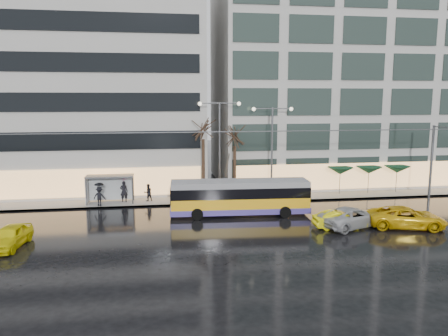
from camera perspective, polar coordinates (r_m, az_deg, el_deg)
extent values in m
plane|color=black|center=(30.80, -1.47, -8.85)|extent=(140.00, 140.00, 0.00)
cube|color=gray|center=(44.45, -1.14, -3.14)|extent=(80.00, 10.00, 0.15)
cube|color=slate|center=(39.67, -0.22, -4.64)|extent=(80.00, 0.10, 0.15)
cube|color=#AFAEA8|center=(49.69, -23.42, 10.27)|extent=(34.00, 14.00, 22.00)
cube|color=#AFAEA8|center=(53.22, 16.96, 12.11)|extent=(32.00, 14.00, 25.00)
cube|color=#F6B015|center=(35.83, 2.08, -4.66)|extent=(11.25, 2.92, 1.39)
cube|color=#4D3E9C|center=(35.95, 2.07, -5.38)|extent=(11.29, 2.96, 0.46)
cube|color=black|center=(35.60, 2.08, -3.06)|extent=(11.27, 2.94, 0.84)
cube|color=gray|center=(35.47, 2.09, -2.04)|extent=(11.25, 2.92, 0.46)
cube|color=black|center=(36.78, 10.78, -3.05)|extent=(0.17, 2.14, 1.21)
cube|color=black|center=(35.35, -6.97, -3.44)|extent=(0.17, 2.14, 1.21)
cylinder|color=black|center=(37.67, 7.19, -4.84)|extent=(0.95, 0.37, 0.93)
cylinder|color=black|center=(35.48, 8.01, -5.73)|extent=(0.95, 0.37, 0.93)
cylinder|color=black|center=(36.80, -3.64, -5.12)|extent=(0.95, 0.37, 0.93)
cylinder|color=black|center=(34.56, -3.52, -6.06)|extent=(0.95, 0.37, 0.93)
cylinder|color=#595B60|center=(36.00, 0.45, 0.31)|extent=(0.24, 3.45, 2.44)
cylinder|color=#595B60|center=(36.45, 0.38, 0.42)|extent=(0.24, 3.45, 2.44)
cylinder|color=#595B60|center=(45.85, 25.46, 0.70)|extent=(0.24, 0.24, 7.00)
cylinder|color=#595B60|center=(35.24, -1.06, 4.71)|extent=(42.00, 0.04, 0.04)
cylinder|color=#595B60|center=(35.73, -1.16, 4.77)|extent=(42.00, 0.04, 0.04)
cube|color=#595B60|center=(40.42, -14.70, -1.02)|extent=(4.20, 1.60, 0.12)
cube|color=silver|center=(41.33, -14.53, -2.56)|extent=(4.00, 0.05, 2.20)
cube|color=white|center=(40.92, -17.49, -2.81)|extent=(0.10, 1.40, 2.20)
cylinder|color=#595B60|center=(40.24, -17.57, -3.01)|extent=(0.10, 0.10, 2.40)
cylinder|color=#595B60|center=(41.59, -17.27, -2.61)|extent=(0.10, 0.10, 2.40)
cylinder|color=#595B60|center=(39.80, -11.87, -2.91)|extent=(0.10, 0.10, 2.40)
cylinder|color=#595B60|center=(41.17, -11.76, -2.51)|extent=(0.10, 0.10, 2.40)
cylinder|color=#595B60|center=(40.56, -0.58, 2.24)|extent=(0.18, 0.18, 9.00)
cylinder|color=#595B60|center=(40.16, -1.88, 8.46)|extent=(1.80, 0.10, 0.10)
cylinder|color=#595B60|center=(40.41, 0.69, 8.47)|extent=(1.80, 0.10, 0.10)
sphere|color=#FFF2CC|center=(40.07, -3.17, 8.38)|extent=(0.36, 0.36, 0.36)
sphere|color=#FFF2CC|center=(40.56, 1.96, 8.39)|extent=(0.36, 0.36, 0.36)
cylinder|color=#595B60|center=(41.57, 6.26, 2.00)|extent=(0.18, 0.18, 8.50)
cylinder|color=#595B60|center=(41.05, 5.14, 7.74)|extent=(1.80, 0.10, 0.10)
cylinder|color=#595B60|center=(41.51, 7.58, 7.72)|extent=(1.80, 0.10, 0.10)
sphere|color=#FFF2CC|center=(40.85, 3.90, 7.68)|extent=(0.36, 0.36, 0.36)
sphere|color=#FFF2CC|center=(41.77, 8.77, 7.63)|extent=(0.36, 0.36, 0.36)
cylinder|color=black|center=(40.82, -2.70, -0.14)|extent=(0.28, 0.28, 5.60)
cylinder|color=black|center=(41.48, 1.40, -0.47)|extent=(0.28, 0.28, 4.90)
cylinder|color=#595B60|center=(44.54, 14.87, -1.88)|extent=(0.06, 0.06, 2.20)
cone|color=#114025|center=(44.33, 14.94, -0.36)|extent=(2.50, 2.50, 0.70)
cylinder|color=#595B60|center=(45.80, 18.32, -1.74)|extent=(0.06, 0.06, 2.20)
cone|color=#114025|center=(45.60, 18.40, -0.26)|extent=(2.50, 2.50, 0.70)
cylinder|color=#595B60|center=(47.23, 21.57, -1.60)|extent=(0.06, 0.06, 2.20)
cone|color=#114025|center=(47.03, 21.66, -0.16)|extent=(2.50, 2.50, 0.70)
imported|color=yellow|center=(31.45, -26.19, -8.05)|extent=(2.19, 4.41, 1.44)
imported|color=#FFF40D|center=(33.50, 14.83, -6.54)|extent=(3.88, 1.42, 1.27)
imported|color=#DFAD0B|center=(35.17, 22.73, -5.97)|extent=(6.08, 4.00, 1.55)
imported|color=#B0B1B5|center=(34.08, 16.36, -6.15)|extent=(5.92, 4.34, 1.50)
imported|color=black|center=(40.79, -12.94, -3.00)|extent=(0.75, 0.54, 1.91)
imported|color=#FE54BD|center=(40.64, -12.98, -1.91)|extent=(1.07, 1.09, 0.88)
imported|color=black|center=(40.71, -9.89, -3.17)|extent=(0.93, 0.83, 1.58)
imported|color=black|center=(39.75, -15.95, -3.59)|extent=(1.23, 0.91, 1.71)
imported|color=black|center=(39.57, -16.01, -2.32)|extent=(1.01, 1.01, 0.72)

